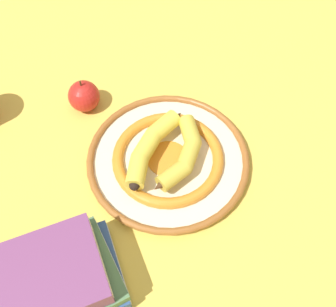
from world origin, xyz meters
TOP-DOWN VIEW (x-y plane):
  - ground_plane at (0.00, 0.00)m, footprint 2.80×2.80m
  - decorative_bowl at (-0.01, 0.02)m, footprint 0.32×0.32m
  - banana_a at (0.03, 0.02)m, footprint 0.09×0.18m
  - banana_b at (-0.04, 0.03)m, footprint 0.09×0.20m
  - book_stack at (-0.15, -0.25)m, footprint 0.25×0.23m
  - apple at (-0.21, 0.15)m, footprint 0.07×0.07m

SIDE VIEW (x-z plane):
  - ground_plane at x=0.00m, z-range 0.00..0.00m
  - decorative_bowl at x=-0.01m, z-range 0.00..0.03m
  - apple at x=-0.21m, z-range -0.01..0.07m
  - banana_a at x=0.03m, z-range 0.03..0.06m
  - banana_b at x=-0.04m, z-range 0.03..0.07m
  - book_stack at x=-0.15m, z-range 0.00..0.10m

